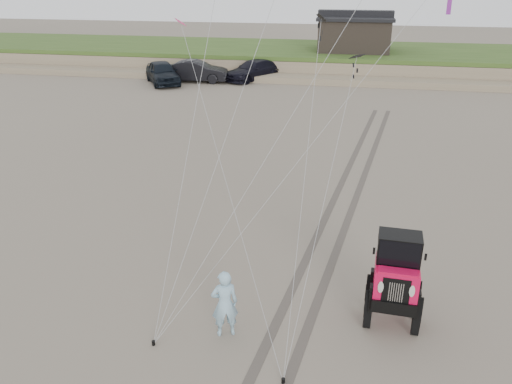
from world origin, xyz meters
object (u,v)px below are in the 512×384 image
cabin (354,33)px  truck_b (196,71)px  jeep (394,291)px  truck_c (254,70)px  man (225,304)px  truck_a (162,72)px

cabin → truck_b: (-12.15, -7.55, -2.40)m
truck_b → jeep: bearing=-158.6°
cabin → truck_c: (-7.81, -5.95, -2.46)m
truck_b → man: size_ratio=2.85×
jeep → man: bearing=-160.5°
cabin → man: cabin is taller
truck_b → man: bearing=-166.2°
truck_a → jeep: bearing=-91.2°
truck_a → truck_c: 7.29m
truck_b → cabin: bearing=-62.5°
cabin → jeep: size_ratio=1.23×
cabin → truck_b: cabin is taller
truck_c → cabin: bearing=71.6°
truck_a → man: man is taller
jeep → cabin: bearing=95.3°
cabin → truck_a: (-14.55, -8.73, -2.37)m
cabin → truck_b: size_ratio=1.26×
truck_a → man: size_ratio=2.87×
truck_a → jeep: size_ratio=0.98×
truck_b → jeep: jeep is taller
truck_b → man: (9.59, -29.21, 0.05)m
truck_a → jeep: 31.24m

